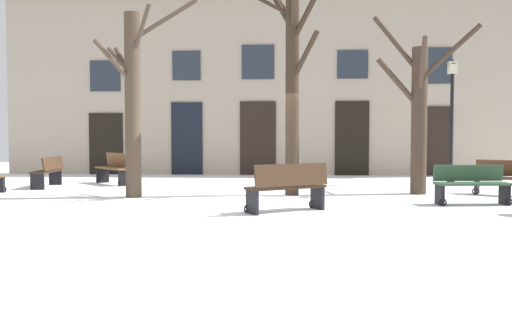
{
  "coord_description": "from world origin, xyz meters",
  "views": [
    {
      "loc": [
        0.85,
        -12.94,
        1.56
      ],
      "look_at": [
        0.0,
        1.49,
        0.84
      ],
      "focal_mm": 39.52,
      "sensor_mm": 36.0,
      "label": 1
    }
  ],
  "objects_px": {
    "bench_near_lamp": "(288,187)",
    "bench_back_to_back_right": "(115,168)",
    "tree_left_of_center": "(419,111)",
    "tree_center": "(133,97)",
    "tree_foreground": "(292,80)",
    "streetlamp": "(452,108)",
    "bench_facing_shops": "(48,171)",
    "bench_back_to_back_left": "(471,184)",
    "bench_by_litter_bin": "(512,177)"
  },
  "relations": [
    {
      "from": "tree_center",
      "to": "bench_facing_shops",
      "type": "height_order",
      "value": "tree_center"
    },
    {
      "from": "tree_foreground",
      "to": "bench_back_to_back_left",
      "type": "relative_size",
      "value": 3.43
    },
    {
      "from": "tree_left_of_center",
      "to": "bench_facing_shops",
      "type": "height_order",
      "value": "tree_left_of_center"
    },
    {
      "from": "tree_foreground",
      "to": "streetlamp",
      "type": "relative_size",
      "value": 1.47
    },
    {
      "from": "streetlamp",
      "to": "bench_facing_shops",
      "type": "height_order",
      "value": "streetlamp"
    },
    {
      "from": "tree_left_of_center",
      "to": "tree_center",
      "type": "xyz_separation_m",
      "value": [
        -6.95,
        -1.05,
        0.31
      ]
    },
    {
      "from": "streetlamp",
      "to": "bench_facing_shops",
      "type": "distance_m",
      "value": 11.92
    },
    {
      "from": "tree_foreground",
      "to": "bench_near_lamp",
      "type": "height_order",
      "value": "tree_foreground"
    },
    {
      "from": "bench_near_lamp",
      "to": "bench_back_to_back_left",
      "type": "bearing_deg",
      "value": 166.77
    },
    {
      "from": "tree_left_of_center",
      "to": "bench_facing_shops",
      "type": "distance_m",
      "value": 10.2
    },
    {
      "from": "bench_facing_shops",
      "to": "bench_back_to_back_left",
      "type": "distance_m",
      "value": 11.15
    },
    {
      "from": "tree_center",
      "to": "bench_back_to_back_left",
      "type": "relative_size",
      "value": 2.99
    },
    {
      "from": "tree_center",
      "to": "tree_foreground",
      "type": "distance_m",
      "value": 3.86
    },
    {
      "from": "tree_center",
      "to": "bench_back_to_back_right",
      "type": "distance_m",
      "value": 4.03
    },
    {
      "from": "tree_center",
      "to": "streetlamp",
      "type": "distance_m",
      "value": 9.47
    },
    {
      "from": "tree_left_of_center",
      "to": "bench_near_lamp",
      "type": "bearing_deg",
      "value": -133.95
    },
    {
      "from": "tree_center",
      "to": "bench_near_lamp",
      "type": "relative_size",
      "value": 2.93
    },
    {
      "from": "tree_center",
      "to": "bench_by_litter_bin",
      "type": "xyz_separation_m",
      "value": [
        9.16,
        0.81,
        -1.94
      ]
    },
    {
      "from": "tree_center",
      "to": "tree_foreground",
      "type": "bearing_deg",
      "value": 9.21
    },
    {
      "from": "streetlamp",
      "to": "bench_by_litter_bin",
      "type": "bearing_deg",
      "value": -79.72
    },
    {
      "from": "tree_center",
      "to": "bench_facing_shops",
      "type": "distance_m",
      "value": 4.23
    },
    {
      "from": "tree_center",
      "to": "bench_back_to_back_left",
      "type": "xyz_separation_m",
      "value": [
        7.63,
        -0.97,
        -1.94
      ]
    },
    {
      "from": "bench_facing_shops",
      "to": "bench_by_litter_bin",
      "type": "relative_size",
      "value": 0.92
    },
    {
      "from": "streetlamp",
      "to": "bench_back_to_back_right",
      "type": "xyz_separation_m",
      "value": [
        -10.06,
        -0.75,
        -1.81
      ]
    },
    {
      "from": "bench_facing_shops",
      "to": "bench_by_litter_bin",
      "type": "distance_m",
      "value": 12.3
    },
    {
      "from": "tree_foreground",
      "to": "tree_center",
      "type": "bearing_deg",
      "value": -170.79
    },
    {
      "from": "tree_foreground",
      "to": "bench_back_to_back_right",
      "type": "distance_m",
      "value": 6.33
    },
    {
      "from": "tree_left_of_center",
      "to": "streetlamp",
      "type": "height_order",
      "value": "tree_left_of_center"
    },
    {
      "from": "bench_back_to_back_left",
      "to": "bench_facing_shops",
      "type": "bearing_deg",
      "value": 157.43
    },
    {
      "from": "bench_facing_shops",
      "to": "bench_back_to_back_left",
      "type": "xyz_separation_m",
      "value": [
        10.69,
        -3.18,
        -0.01
      ]
    },
    {
      "from": "tree_foreground",
      "to": "bench_facing_shops",
      "type": "distance_m",
      "value": 7.42
    },
    {
      "from": "bench_near_lamp",
      "to": "bench_back_to_back_left",
      "type": "distance_m",
      "value": 4.16
    },
    {
      "from": "tree_center",
      "to": "bench_facing_shops",
      "type": "relative_size",
      "value": 3.01
    },
    {
      "from": "tree_left_of_center",
      "to": "tree_foreground",
      "type": "xyz_separation_m",
      "value": [
        -3.16,
        -0.44,
        0.75
      ]
    },
    {
      "from": "bench_back_to_back_left",
      "to": "tree_foreground",
      "type": "bearing_deg",
      "value": 151.49
    },
    {
      "from": "tree_left_of_center",
      "to": "tree_center",
      "type": "bearing_deg",
      "value": -171.38
    },
    {
      "from": "bench_by_litter_bin",
      "to": "bench_back_to_back_right",
      "type": "bearing_deg",
      "value": -164.05
    },
    {
      "from": "streetlamp",
      "to": "bench_near_lamp",
      "type": "height_order",
      "value": "streetlamp"
    },
    {
      "from": "tree_left_of_center",
      "to": "bench_back_to_back_right",
      "type": "height_order",
      "value": "tree_left_of_center"
    },
    {
      "from": "tree_left_of_center",
      "to": "bench_by_litter_bin",
      "type": "relative_size",
      "value": 2.6
    },
    {
      "from": "tree_left_of_center",
      "to": "bench_near_lamp",
      "type": "xyz_separation_m",
      "value": [
        -3.26,
        -3.38,
        -1.58
      ]
    },
    {
      "from": "tree_foreground",
      "to": "bench_back_to_back_left",
      "type": "bearing_deg",
      "value": -22.49
    },
    {
      "from": "tree_left_of_center",
      "to": "bench_back_to_back_right",
      "type": "bearing_deg",
      "value": 165.5
    },
    {
      "from": "bench_near_lamp",
      "to": "bench_back_to_back_right",
      "type": "bearing_deg",
      "value": -79.31
    },
    {
      "from": "tree_foreground",
      "to": "streetlamp",
      "type": "height_order",
      "value": "tree_foreground"
    },
    {
      "from": "tree_left_of_center",
      "to": "bench_by_litter_bin",
      "type": "bearing_deg",
      "value": -6.27
    },
    {
      "from": "tree_left_of_center",
      "to": "streetlamp",
      "type": "relative_size",
      "value": 1.21
    },
    {
      "from": "bench_back_to_back_left",
      "to": "bench_near_lamp",
      "type": "bearing_deg",
      "value": -167.05
    },
    {
      "from": "bench_back_to_back_right",
      "to": "bench_facing_shops",
      "type": "distance_m",
      "value": 1.89
    },
    {
      "from": "bench_facing_shops",
      "to": "bench_back_to_back_left",
      "type": "bearing_deg",
      "value": 69.25
    }
  ]
}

